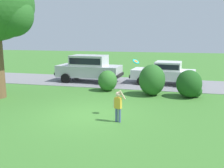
{
  "coord_description": "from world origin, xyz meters",
  "views": [
    {
      "loc": [
        3.5,
        -9.88,
        3.36
      ],
      "look_at": [
        0.73,
        1.4,
        1.1
      ],
      "focal_mm": 40.81,
      "sensor_mm": 36.0,
      "label": 1
    }
  ],
  "objects": [
    {
      "name": "ground_plane",
      "position": [
        0.0,
        0.0,
        0.0
      ],
      "size": [
        80.0,
        80.0,
        0.0
      ],
      "primitive_type": "plane",
      "color": "#3D752D"
    },
    {
      "name": "driveway_strip",
      "position": [
        0.0,
        7.54,
        0.01
      ],
      "size": [
        28.0,
        4.4,
        0.02
      ],
      "primitive_type": "cube",
      "color": "slate",
      "rests_on": "ground"
    },
    {
      "name": "shrub_near_tree",
      "position": [
        -0.36,
        4.73,
        0.63
      ],
      "size": [
        1.15,
        1.13,
        1.25
      ],
      "color": "#33702B",
      "rests_on": "ground"
    },
    {
      "name": "shrub_centre_left",
      "position": [
        2.34,
        4.3,
        0.79
      ],
      "size": [
        1.47,
        1.56,
        1.74
      ],
      "color": "#286023",
      "rests_on": "ground"
    },
    {
      "name": "shrub_centre",
      "position": [
        4.37,
        4.23,
        0.7
      ],
      "size": [
        1.41,
        1.42,
        1.5
      ],
      "color": "#1E511C",
      "rests_on": "ground"
    },
    {
      "name": "parked_sedan",
      "position": [
        2.9,
        7.71,
        0.85
      ],
      "size": [
        4.54,
        2.37,
        1.56
      ],
      "color": "white",
      "rests_on": "ground"
    },
    {
      "name": "parked_suv",
      "position": [
        -2.41,
        7.29,
        1.08
      ],
      "size": [
        4.77,
        2.25,
        1.92
      ],
      "color": "silver",
      "rests_on": "ground"
    },
    {
      "name": "child_thrower",
      "position": [
        1.47,
        -0.6,
        0.72
      ],
      "size": [
        0.47,
        0.22,
        1.29
      ],
      "color": "#4C608C",
      "rests_on": "ground"
    },
    {
      "name": "frisbee",
      "position": [
        2.01,
        0.22,
        2.3
      ],
      "size": [
        0.3,
        0.27,
        0.23
      ],
      "color": "#1EB7B2"
    }
  ]
}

